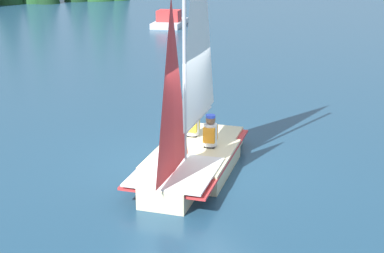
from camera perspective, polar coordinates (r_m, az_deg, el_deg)
name	(u,v)px	position (r m, az deg, el deg)	size (l,w,h in m)	color
ground_plane	(192,171)	(11.83, 0.00, -4.73)	(260.00, 260.00, 0.00)	navy
sailboat_main	(192,136)	(11.57, 0.05, -1.05)	(4.25, 3.93, 6.08)	beige
sailor_helm	(210,138)	(11.98, 1.97, -1.21)	(0.43, 0.42, 1.16)	black
sailor_crew	(193,127)	(12.68, 0.08, -0.09)	(0.43, 0.42, 1.16)	black
motorboat_distant	(170,21)	(35.58, -2.40, 11.22)	(3.98, 4.04, 1.06)	silver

